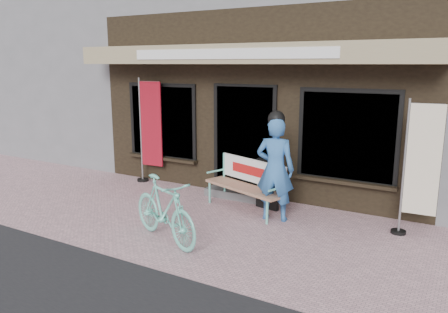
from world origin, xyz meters
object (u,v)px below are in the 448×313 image
Objects in this scene: bicycle at (164,210)px; nobori_red at (150,130)px; nobori_cream at (419,167)px; person at (275,167)px; bench at (248,181)px; menu_stand at (267,184)px.

bicycle is 0.70× the size of nobori_red.
person is at bearing -173.54° from nobori_cream.
person is at bearing -1.16° from bench.
person reaches higher than bicycle.
menu_stand is at bearing 115.71° from person.
bench is at bearing 9.21° from bicycle.
bicycle is (-0.41, -1.89, -0.05)m from bench.
nobori_red is 2.52× the size of menu_stand.
person is 2.00m from bicycle.
person is at bearing -18.17° from nobori_red.
menu_stand is (0.29, 0.21, -0.07)m from bench.
bicycle is at bearing -150.98° from nobori_cream.
bench is 2.82m from nobori_cream.
nobori_red reaches higher than bicycle.
nobori_cream is at bearing -8.80° from nobori_red.
bench is at bearing -131.94° from menu_stand.
bench is 1.94m from bicycle.
bicycle is at bearing -132.81° from person.
bicycle is at bearing -51.77° from nobori_red.
bench is 0.37m from menu_stand.
nobori_red is 1.10× the size of nobori_cream.
nobori_cream is (5.45, -0.43, -0.10)m from nobori_red.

